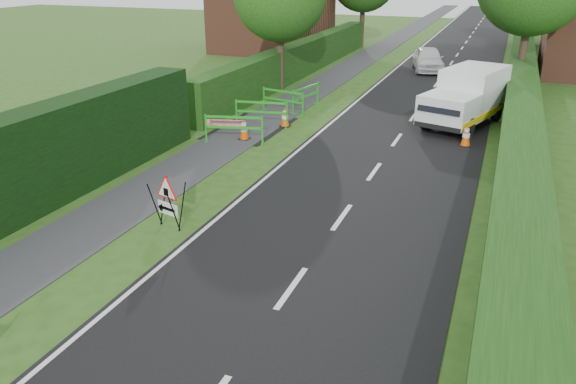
# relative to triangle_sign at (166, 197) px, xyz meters

# --- Properties ---
(ground) EXTENTS (120.00, 120.00, 0.00)m
(ground) POSITION_rel_triangle_sign_xyz_m (1.20, -2.44, -0.80)
(ground) COLOR #284C15
(ground) RESTS_ON ground
(road_surface) EXTENTS (6.00, 90.00, 0.02)m
(road_surface) POSITION_rel_triangle_sign_xyz_m (3.70, 32.56, -0.79)
(road_surface) COLOR black
(road_surface) RESTS_ON ground
(footpath) EXTENTS (2.00, 90.00, 0.02)m
(footpath) POSITION_rel_triangle_sign_xyz_m (-1.80, 32.56, -0.79)
(footpath) COLOR #2D2D30
(footpath) RESTS_ON ground
(hedge_west_far) EXTENTS (1.00, 24.00, 1.80)m
(hedge_west_far) POSITION_rel_triangle_sign_xyz_m (-3.80, 19.56, -0.80)
(hedge_west_far) COLOR #14380F
(hedge_west_far) RESTS_ON ground
(hedge_east) EXTENTS (1.20, 50.00, 1.50)m
(hedge_east) POSITION_rel_triangle_sign_xyz_m (7.70, 13.56, -0.80)
(hedge_east) COLOR #14380F
(hedge_east) RESTS_ON ground
(house_west) EXTENTS (7.50, 7.40, 7.88)m
(house_west) POSITION_rel_triangle_sign_xyz_m (-8.80, 27.56, 2.10)
(house_west) COLOR brown
(house_west) RESTS_ON ground
(triangle_sign) EXTENTS (0.95, 0.95, 1.15)m
(triangle_sign) POSITION_rel_triangle_sign_xyz_m (0.00, 0.00, 0.00)
(triangle_sign) COLOR black
(triangle_sign) RESTS_ON ground
(works_van) EXTENTS (3.09, 4.96, 2.12)m
(works_van) POSITION_rel_triangle_sign_xyz_m (5.71, 12.13, 0.33)
(works_van) COLOR silver
(works_van) RESTS_ON ground
(traffic_cone_0) EXTENTS (0.38, 0.38, 0.79)m
(traffic_cone_0) POSITION_rel_triangle_sign_xyz_m (6.02, 9.26, -0.40)
(traffic_cone_0) COLOR black
(traffic_cone_0) RESTS_ON ground
(traffic_cone_1) EXTENTS (0.38, 0.38, 0.79)m
(traffic_cone_1) POSITION_rel_triangle_sign_xyz_m (5.83, 11.79, -0.40)
(traffic_cone_1) COLOR black
(traffic_cone_1) RESTS_ON ground
(traffic_cone_2) EXTENTS (0.38, 0.38, 0.79)m
(traffic_cone_2) POSITION_rel_triangle_sign_xyz_m (5.94, 13.80, -0.40)
(traffic_cone_2) COLOR black
(traffic_cone_2) RESTS_ON ground
(traffic_cone_3) EXTENTS (0.38, 0.38, 0.79)m
(traffic_cone_3) POSITION_rel_triangle_sign_xyz_m (-1.41, 7.17, -0.40)
(traffic_cone_3) COLOR black
(traffic_cone_3) RESTS_ON ground
(traffic_cone_4) EXTENTS (0.38, 0.38, 0.79)m
(traffic_cone_4) POSITION_rel_triangle_sign_xyz_m (-0.67, 9.28, -0.40)
(traffic_cone_4) COLOR black
(traffic_cone_4) RESTS_ON ground
(ped_barrier_0) EXTENTS (2.08, 0.85, 1.00)m
(ped_barrier_0) POSITION_rel_triangle_sign_xyz_m (-1.56, 6.70, -0.17)
(ped_barrier_0) COLOR #1C9A1C
(ped_barrier_0) RESTS_ON ground
(ped_barrier_1) EXTENTS (2.09, 0.70, 1.00)m
(ped_barrier_1) POSITION_rel_triangle_sign_xyz_m (-1.55, 9.04, -0.17)
(ped_barrier_1) COLOR #1C9A1C
(ped_barrier_1) RESTS_ON ground
(ped_barrier_2) EXTENTS (2.08, 0.83, 1.00)m
(ped_barrier_2) POSITION_rel_triangle_sign_xyz_m (-1.51, 11.16, -0.17)
(ped_barrier_2) COLOR #1C9A1C
(ped_barrier_2) RESTS_ON ground
(ped_barrier_3) EXTENTS (0.78, 2.09, 1.00)m
(ped_barrier_3) POSITION_rel_triangle_sign_xyz_m (-0.88, 12.23, -0.17)
(ped_barrier_3) COLOR #1C9A1C
(ped_barrier_3) RESTS_ON ground
(redwhite_plank) EXTENTS (1.47, 0.36, 0.25)m
(redwhite_plank) POSITION_rel_triangle_sign_xyz_m (-2.30, 7.44, -0.80)
(redwhite_plank) COLOR red
(redwhite_plank) RESTS_ON ground
(hatchback_car) EXTENTS (2.53, 4.24, 1.35)m
(hatchback_car) POSITION_rel_triangle_sign_xyz_m (2.66, 23.33, -0.12)
(hatchback_car) COLOR silver
(hatchback_car) RESTS_ON ground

